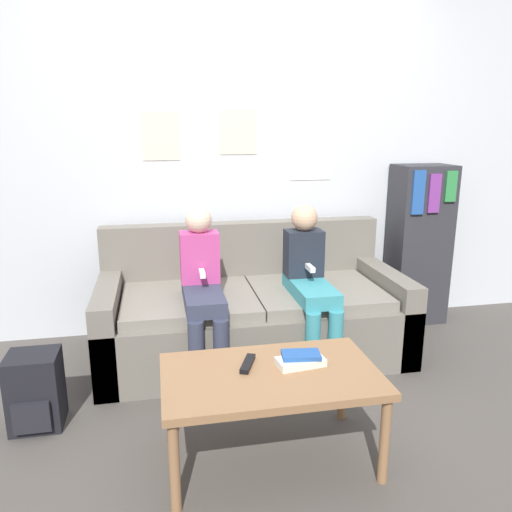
# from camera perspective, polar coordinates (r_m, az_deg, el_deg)

# --- Properties ---
(ground_plane) EXTENTS (10.00, 10.00, 0.00)m
(ground_plane) POSITION_cam_1_polar(r_m,az_deg,el_deg) (3.01, 1.70, -15.50)
(ground_plane) COLOR #4C4742
(wall_back) EXTENTS (8.00, 0.06, 2.60)m
(wall_back) POSITION_cam_1_polar(r_m,az_deg,el_deg) (3.71, -2.13, 11.38)
(wall_back) COLOR silver
(wall_back) RESTS_ON ground_plane
(couch) EXTENTS (1.99, 0.92, 0.84)m
(couch) POSITION_cam_1_polar(r_m,az_deg,el_deg) (3.40, -0.47, -6.64)
(couch) COLOR #6B665B
(couch) RESTS_ON ground_plane
(coffee_table) EXTENTS (0.97, 0.58, 0.44)m
(coffee_table) POSITION_cam_1_polar(r_m,az_deg,el_deg) (2.31, 1.68, -14.18)
(coffee_table) COLOR #8E6642
(coffee_table) RESTS_ON ground_plane
(person_left) EXTENTS (0.24, 0.61, 1.03)m
(person_left) POSITION_cam_1_polar(r_m,az_deg,el_deg) (3.05, -6.15, -3.30)
(person_left) COLOR #33384C
(person_left) RESTS_ON ground_plane
(person_right) EXTENTS (0.24, 0.61, 1.02)m
(person_right) POSITION_cam_1_polar(r_m,az_deg,el_deg) (3.18, 6.18, -2.59)
(person_right) COLOR teal
(person_right) RESTS_ON ground_plane
(tv_remote) EXTENTS (0.10, 0.17, 0.02)m
(tv_remote) POSITION_cam_1_polar(r_m,az_deg,el_deg) (2.34, -0.95, -12.20)
(tv_remote) COLOR black
(tv_remote) RESTS_ON coffee_table
(book_stack) EXTENTS (0.23, 0.14, 0.06)m
(book_stack) POSITION_cam_1_polar(r_m,az_deg,el_deg) (2.35, 5.12, -11.72)
(book_stack) COLOR silver
(book_stack) RESTS_ON coffee_table
(bookshelf) EXTENTS (0.42, 0.33, 1.23)m
(bookshelf) POSITION_cam_1_polar(r_m,az_deg,el_deg) (4.08, 18.07, 1.29)
(bookshelf) COLOR #2D2D33
(bookshelf) RESTS_ON ground_plane
(backpack) EXTENTS (0.25, 0.26, 0.40)m
(backpack) POSITION_cam_1_polar(r_m,az_deg,el_deg) (2.88, -23.89, -13.94)
(backpack) COLOR black
(backpack) RESTS_ON ground_plane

